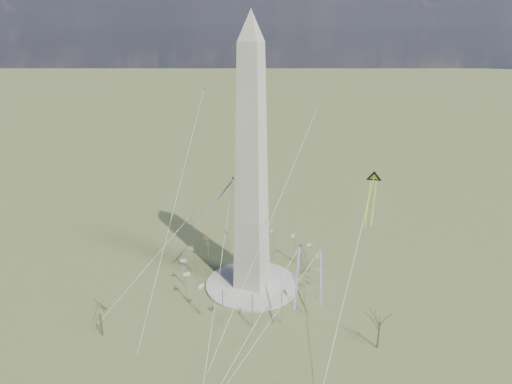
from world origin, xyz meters
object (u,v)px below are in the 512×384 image
at_px(tree_near, 380,321).
at_px(person_west, 97,327).
at_px(washington_monument, 251,168).
at_px(kite_delta_black, 374,180).

distance_m(tree_near, person_west, 92.78).
distance_m(washington_monument, tree_near, 66.01).
bearing_deg(washington_monument, tree_near, -20.74).
height_order(person_west, kite_delta_black, kite_delta_black).
height_order(tree_near, kite_delta_black, kite_delta_black).
xyz_separation_m(tree_near, person_west, (-88.80, -25.19, -9.48)).
distance_m(washington_monument, person_west, 75.17).
relative_size(person_west, kite_delta_black, 0.08).
xyz_separation_m(washington_monument, person_west, (-38.13, -44.37, -47.20)).
xyz_separation_m(person_west, kite_delta_black, (78.89, 60.21, 42.81)).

